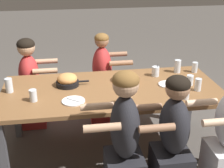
# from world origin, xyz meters

# --- Properties ---
(ground_plane) EXTENTS (18.00, 18.00, 0.00)m
(ground_plane) POSITION_xyz_m (0.00, 0.00, 0.00)
(ground_plane) COLOR #514C47
(ground_plane) RESTS_ON ground
(dining_table) EXTENTS (2.22, 1.02, 0.75)m
(dining_table) POSITION_xyz_m (0.00, 0.00, 0.68)
(dining_table) COLOR brown
(dining_table) RESTS_ON ground
(pizza_board_main) EXTENTS (0.29, 0.29, 0.07)m
(pizza_board_main) POSITION_xyz_m (0.18, 0.18, 0.78)
(pizza_board_main) COLOR #996B42
(pizza_board_main) RESTS_ON dining_table
(skillet_bowl) EXTENTS (0.34, 0.24, 0.13)m
(skillet_bowl) POSITION_xyz_m (-0.45, 0.14, 0.81)
(skillet_bowl) COLOR black
(skillet_bowl) RESTS_ON dining_table
(empty_plate_a) EXTENTS (0.19, 0.19, 0.02)m
(empty_plate_a) POSITION_xyz_m (0.12, -0.13, 0.76)
(empty_plate_a) COLOR white
(empty_plate_a) RESTS_ON dining_table
(empty_plate_b) EXTENTS (0.20, 0.20, 0.02)m
(empty_plate_b) POSITION_xyz_m (0.59, -0.00, 0.76)
(empty_plate_b) COLOR white
(empty_plate_b) RESTS_ON dining_table
(empty_plate_c) EXTENTS (0.22, 0.22, 0.02)m
(empty_plate_c) POSITION_xyz_m (-0.40, -0.24, 0.76)
(empty_plate_c) COLOR white
(empty_plate_c) RESTS_ON dining_table
(cocktail_glass_blue) EXTENTS (0.08, 0.08, 0.14)m
(cocktail_glass_blue) POSITION_xyz_m (0.53, 0.27, 0.80)
(cocktail_glass_blue) COLOR silver
(cocktail_glass_blue) RESTS_ON dining_table
(drinking_glass_a) EXTENTS (0.07, 0.07, 0.14)m
(drinking_glass_a) POSITION_xyz_m (0.65, -0.34, 0.81)
(drinking_glass_a) COLOR silver
(drinking_glass_a) RESTS_ON dining_table
(drinking_glass_b) EXTENTS (0.07, 0.07, 0.14)m
(drinking_glass_b) POSITION_xyz_m (-1.02, 0.07, 0.81)
(drinking_glass_b) COLOR silver
(drinking_glass_b) RESTS_ON dining_table
(drinking_glass_c) EXTENTS (0.07, 0.07, 0.11)m
(drinking_glass_c) POSITION_xyz_m (-0.77, -0.17, 0.81)
(drinking_glass_c) COLOR silver
(drinking_glass_c) RESTS_ON dining_table
(drinking_glass_d) EXTENTS (0.07, 0.07, 0.13)m
(drinking_glass_d) POSITION_xyz_m (0.84, -0.18, 0.81)
(drinking_glass_d) COLOR silver
(drinking_glass_d) RESTS_ON dining_table
(drinking_glass_e) EXTENTS (0.07, 0.07, 0.15)m
(drinking_glass_e) POSITION_xyz_m (0.81, 0.34, 0.81)
(drinking_glass_e) COLOR silver
(drinking_glass_e) RESTS_ON dining_table
(drinking_glass_f) EXTENTS (0.07, 0.07, 0.11)m
(drinking_glass_f) POSITION_xyz_m (0.82, -0.03, 0.80)
(drinking_glass_f) COLOR silver
(drinking_glass_f) RESTS_ON dining_table
(drinking_glass_g) EXTENTS (0.07, 0.07, 0.11)m
(drinking_glass_g) POSITION_xyz_m (0.05, -0.36, 0.80)
(drinking_glass_g) COLOR silver
(drinking_glass_g) RESTS_ON dining_table
(drinking_glass_h) EXTENTS (0.06, 0.06, 0.12)m
(drinking_glass_h) POSITION_xyz_m (1.01, 0.31, 0.80)
(drinking_glass_h) COLOR silver
(drinking_glass_h) RESTS_ON dining_table
(diner_near_center) EXTENTS (0.51, 0.40, 1.22)m
(diner_near_center) POSITION_xyz_m (-0.01, -0.73, 0.57)
(diner_near_center) COLOR #232328
(diner_near_center) RESTS_ON ground
(diner_far_center) EXTENTS (0.51, 0.40, 1.14)m
(diner_far_center) POSITION_xyz_m (-0.01, 0.73, 0.52)
(diner_far_center) COLOR #B22D2D
(diner_far_center) RESTS_ON ground
(diner_near_midright) EXTENTS (0.51, 0.40, 1.15)m
(diner_near_midright) POSITION_xyz_m (0.41, -0.73, 0.53)
(diner_near_midright) COLOR #232328
(diner_near_midright) RESTS_ON ground
(diner_far_left) EXTENTS (0.51, 0.40, 1.12)m
(diner_far_left) POSITION_xyz_m (-0.89, 0.73, 0.52)
(diner_far_left) COLOR #B22D2D
(diner_far_left) RESTS_ON ground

